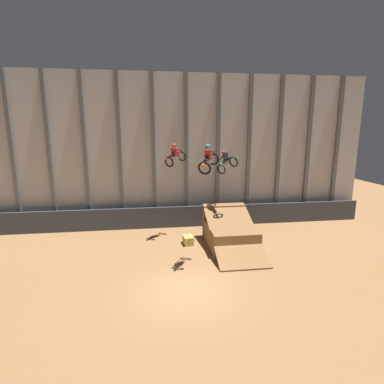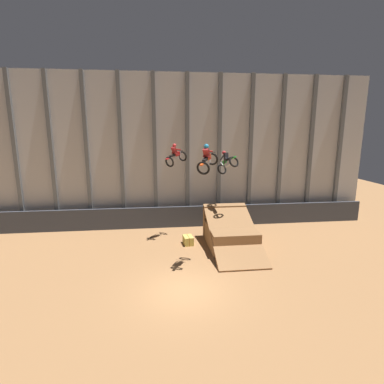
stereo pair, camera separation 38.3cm
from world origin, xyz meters
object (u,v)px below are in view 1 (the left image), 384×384
(rider_bike_center_air, at_px, (208,159))
(hay_bale_trackside, at_px, (188,240))
(rider_bike_right_air, at_px, (227,162))
(dirt_ramp, at_px, (229,233))
(rider_bike_left_air, at_px, (175,156))

(rider_bike_center_air, relative_size, hay_bale_trackside, 1.89)
(rider_bike_right_air, bearing_deg, dirt_ramp, -112.58)
(rider_bike_left_air, height_order, rider_bike_center_air, rider_bike_center_air)
(dirt_ramp, height_order, rider_bike_right_air, rider_bike_right_air)
(rider_bike_left_air, relative_size, rider_bike_right_air, 0.92)
(dirt_ramp, relative_size, hay_bale_trackside, 5.99)
(hay_bale_trackside, bearing_deg, rider_bike_right_air, 13.00)
(dirt_ramp, xyz_separation_m, hay_bale_trackside, (-2.73, 0.43, -0.55))
(dirt_ramp, distance_m, rider_bike_left_air, 6.35)
(rider_bike_right_air, relative_size, hay_bale_trackside, 1.91)
(dirt_ramp, relative_size, rider_bike_left_air, 3.43)
(dirt_ramp, height_order, hay_bale_trackside, dirt_ramp)
(dirt_ramp, relative_size, rider_bike_center_air, 3.16)
(rider_bike_center_air, bearing_deg, hay_bale_trackside, 132.57)
(hay_bale_trackside, bearing_deg, rider_bike_left_air, 113.42)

